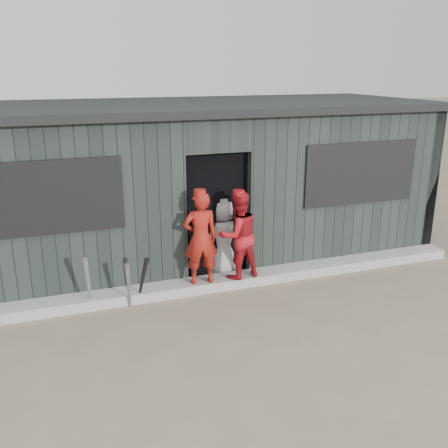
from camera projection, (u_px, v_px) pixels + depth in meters
name	position (u px, v px, depth m)	size (l,w,h in m)	color
ground	(274.00, 347.00, 5.94)	(80.00, 80.00, 0.00)	#746350
curb	(224.00, 282.00, 7.55)	(8.00, 0.36, 0.15)	#9D9D98
bat_left	(88.00, 283.00, 6.68)	(0.07, 0.07, 0.85)	#94959C
bat_mid	(129.00, 285.00, 6.78)	(0.07, 0.07, 0.69)	gray
bat_right	(142.00, 280.00, 6.91)	(0.07, 0.07, 0.75)	black
player_red_left	(201.00, 238.00, 7.15)	(0.50, 0.33, 1.38)	maroon
player_red_right	(238.00, 235.00, 7.36)	(0.64, 0.50, 1.32)	#AF151D
player_grey_back	(223.00, 238.00, 7.77)	(0.61, 0.40, 1.26)	#A7A7A7
dugout	(192.00, 181.00, 8.70)	(8.30, 3.30, 2.62)	black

